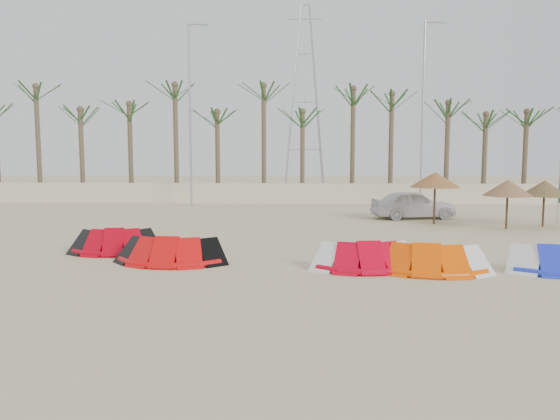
{
  "coord_description": "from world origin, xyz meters",
  "views": [
    {
      "loc": [
        0.73,
        -13.27,
        3.4
      ],
      "look_at": [
        0.0,
        6.0,
        1.3
      ],
      "focal_mm": 35.0,
      "sensor_mm": 36.0,
      "label": 1
    }
  ],
  "objects_px": {
    "kite_orange": "(424,255)",
    "parasol_right": "(545,188)",
    "kite_red_right": "(366,254)",
    "parasol_mid": "(508,188)",
    "kite_red_left": "(118,240)",
    "car": "(413,204)",
    "parasol_left": "(435,180)",
    "kite_red_mid": "(172,248)"
  },
  "relations": [
    {
      "from": "kite_red_left",
      "to": "parasol_left",
      "type": "height_order",
      "value": "parasol_left"
    },
    {
      "from": "kite_red_right",
      "to": "kite_red_left",
      "type": "bearing_deg",
      "value": 164.54
    },
    {
      "from": "car",
      "to": "kite_red_right",
      "type": "bearing_deg",
      "value": 153.14
    },
    {
      "from": "kite_red_left",
      "to": "kite_red_mid",
      "type": "relative_size",
      "value": 0.91
    },
    {
      "from": "kite_red_right",
      "to": "parasol_mid",
      "type": "xyz_separation_m",
      "value": [
        7.06,
        8.2,
        1.38
      ]
    },
    {
      "from": "kite_red_left",
      "to": "kite_orange",
      "type": "relative_size",
      "value": 0.86
    },
    {
      "from": "kite_red_mid",
      "to": "parasol_left",
      "type": "xyz_separation_m",
      "value": [
        10.15,
        9.05,
        1.65
      ]
    },
    {
      "from": "kite_red_left",
      "to": "kite_orange",
      "type": "bearing_deg",
      "value": -14.2
    },
    {
      "from": "kite_red_left",
      "to": "parasol_mid",
      "type": "relative_size",
      "value": 1.45
    },
    {
      "from": "kite_red_mid",
      "to": "kite_orange",
      "type": "xyz_separation_m",
      "value": [
        7.47,
        -0.87,
        0.0
      ]
    },
    {
      "from": "parasol_mid",
      "to": "parasol_right",
      "type": "bearing_deg",
      "value": 23.9
    },
    {
      "from": "kite_orange",
      "to": "parasol_right",
      "type": "relative_size",
      "value": 1.74
    },
    {
      "from": "parasol_right",
      "to": "car",
      "type": "xyz_separation_m",
      "value": [
        -5.24,
        2.77,
        -1.02
      ]
    },
    {
      "from": "kite_red_left",
      "to": "parasol_left",
      "type": "distance_m",
      "value": 14.54
    },
    {
      "from": "kite_red_right",
      "to": "kite_orange",
      "type": "height_order",
      "value": "same"
    },
    {
      "from": "kite_red_mid",
      "to": "parasol_right",
      "type": "xyz_separation_m",
      "value": [
        14.85,
        8.41,
        1.31
      ]
    },
    {
      "from": "parasol_right",
      "to": "parasol_left",
      "type": "bearing_deg",
      "value": 172.21
    },
    {
      "from": "kite_red_right",
      "to": "kite_orange",
      "type": "xyz_separation_m",
      "value": [
        1.62,
        -0.22,
        0.0
      ]
    },
    {
      "from": "kite_red_left",
      "to": "kite_orange",
      "type": "xyz_separation_m",
      "value": [
        9.68,
        -2.45,
        0.0
      ]
    },
    {
      "from": "kite_red_right",
      "to": "parasol_mid",
      "type": "distance_m",
      "value": 10.91
    },
    {
      "from": "kite_orange",
      "to": "parasol_left",
      "type": "distance_m",
      "value": 10.41
    },
    {
      "from": "parasol_right",
      "to": "car",
      "type": "height_order",
      "value": "parasol_right"
    },
    {
      "from": "parasol_mid",
      "to": "parasol_left",
      "type": "bearing_deg",
      "value": 151.4
    },
    {
      "from": "kite_red_mid",
      "to": "car",
      "type": "distance_m",
      "value": 14.74
    },
    {
      "from": "kite_orange",
      "to": "car",
      "type": "relative_size",
      "value": 0.87
    },
    {
      "from": "parasol_left",
      "to": "car",
      "type": "bearing_deg",
      "value": 104.31
    },
    {
      "from": "kite_orange",
      "to": "car",
      "type": "bearing_deg",
      "value": 79.94
    },
    {
      "from": "kite_red_mid",
      "to": "parasol_right",
      "type": "relative_size",
      "value": 1.64
    },
    {
      "from": "kite_red_mid",
      "to": "kite_orange",
      "type": "relative_size",
      "value": 0.94
    },
    {
      "from": "kite_red_mid",
      "to": "parasol_mid",
      "type": "xyz_separation_m",
      "value": [
        12.91,
        7.55,
        1.38
      ]
    },
    {
      "from": "kite_red_left",
      "to": "parasol_right",
      "type": "relative_size",
      "value": 1.49
    },
    {
      "from": "parasol_left",
      "to": "kite_red_mid",
      "type": "bearing_deg",
      "value": -138.27
    },
    {
      "from": "kite_red_right",
      "to": "parasol_left",
      "type": "height_order",
      "value": "parasol_left"
    },
    {
      "from": "kite_red_left",
      "to": "car",
      "type": "height_order",
      "value": "car"
    },
    {
      "from": "kite_red_left",
      "to": "parasol_mid",
      "type": "xyz_separation_m",
      "value": [
        15.12,
        5.97,
        1.38
      ]
    },
    {
      "from": "parasol_right",
      "to": "car",
      "type": "relative_size",
      "value": 0.5
    },
    {
      "from": "parasol_mid",
      "to": "car",
      "type": "xyz_separation_m",
      "value": [
        -3.3,
        3.63,
        -1.09
      ]
    },
    {
      "from": "kite_orange",
      "to": "kite_red_left",
      "type": "bearing_deg",
      "value": 165.8
    },
    {
      "from": "parasol_right",
      "to": "kite_orange",
      "type": "bearing_deg",
      "value": -128.5
    },
    {
      "from": "kite_red_mid",
      "to": "parasol_mid",
      "type": "height_order",
      "value": "parasol_mid"
    },
    {
      "from": "parasol_mid",
      "to": "kite_red_left",
      "type": "bearing_deg",
      "value": -158.46
    },
    {
      "from": "kite_red_left",
      "to": "parasol_right",
      "type": "xyz_separation_m",
      "value": [
        17.07,
        6.83,
        1.31
      ]
    }
  ]
}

